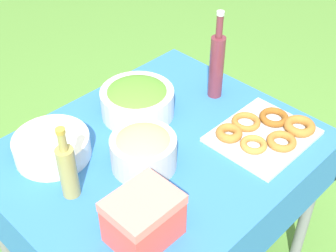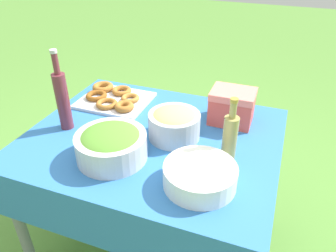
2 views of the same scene
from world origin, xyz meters
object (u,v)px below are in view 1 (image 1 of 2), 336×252
object	(u,v)px
salad_bowl	(137,100)
pasta_bowl	(143,149)
cooler_box	(143,218)
wine_bottle	(217,64)
olive_oil_bottle	(68,170)
plate_stack	(52,147)
donut_platter	(265,133)

from	to	relation	value
salad_bowl	pasta_bowl	distance (m)	0.30
pasta_bowl	cooler_box	world-z (taller)	cooler_box
salad_bowl	wine_bottle	distance (m)	0.36
olive_oil_bottle	plate_stack	bearing A→B (deg)	-108.13
plate_stack	olive_oil_bottle	bearing A→B (deg)	71.87
plate_stack	wine_bottle	size ratio (longest dim) A/B	0.71
wine_bottle	olive_oil_bottle	bearing A→B (deg)	2.13
pasta_bowl	donut_platter	size ratio (longest dim) A/B	0.61
pasta_bowl	olive_oil_bottle	size ratio (longest dim) A/B	0.84
pasta_bowl	plate_stack	distance (m)	0.34
olive_oil_bottle	salad_bowl	bearing A→B (deg)	-159.91
olive_oil_bottle	wine_bottle	distance (m)	0.77
olive_oil_bottle	wine_bottle	world-z (taller)	wine_bottle
donut_platter	cooler_box	size ratio (longest dim) A/B	1.85
donut_platter	wine_bottle	world-z (taller)	wine_bottle
olive_oil_bottle	wine_bottle	xyz separation A→B (m)	(-0.77, -0.03, 0.04)
olive_oil_bottle	cooler_box	world-z (taller)	olive_oil_bottle
pasta_bowl	wine_bottle	world-z (taller)	wine_bottle
salad_bowl	donut_platter	bearing A→B (deg)	118.06
salad_bowl	pasta_bowl	size ratio (longest dim) A/B	1.26
pasta_bowl	wine_bottle	bearing A→B (deg)	-168.76
plate_stack	pasta_bowl	bearing A→B (deg)	126.14
donut_platter	plate_stack	bearing A→B (deg)	-37.75
plate_stack	wine_bottle	xyz separation A→B (m)	(-0.70, 0.17, 0.11)
salad_bowl	olive_oil_bottle	size ratio (longest dim) A/B	1.05
plate_stack	olive_oil_bottle	world-z (taller)	olive_oil_bottle
donut_platter	wine_bottle	xyz separation A→B (m)	(-0.08, -0.32, 0.13)
pasta_bowl	cooler_box	size ratio (longest dim) A/B	1.13
plate_stack	wine_bottle	world-z (taller)	wine_bottle
pasta_bowl	olive_oil_bottle	distance (m)	0.27
cooler_box	olive_oil_bottle	bearing A→B (deg)	-80.86
donut_platter	pasta_bowl	bearing A→B (deg)	-26.60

